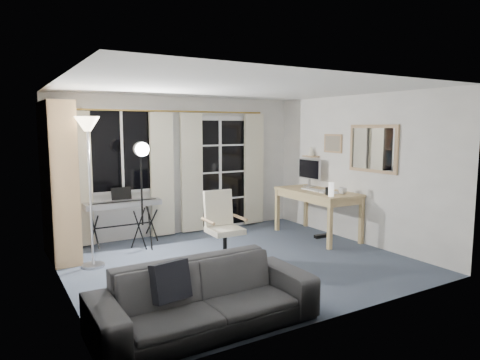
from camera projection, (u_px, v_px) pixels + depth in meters
name	position (u px, v px, depth m)	size (l,w,h in m)	color
floor	(238.00, 263.00, 6.00)	(4.50, 4.00, 0.02)	#3D495A
window	(121.00, 151.00, 6.96)	(1.20, 0.08, 1.40)	white
french_door	(219.00, 174.00, 7.93)	(1.32, 0.09, 2.11)	white
curtains	(176.00, 173.00, 7.39)	(3.60, 0.07, 2.13)	gold
bookshelf	(56.00, 186.00, 6.02)	(0.38, 1.05, 2.24)	tan
torchiere_lamp	(88.00, 147.00, 5.61)	(0.38, 0.38, 2.02)	#B2B2B7
keyboard_piano	(123.00, 205.00, 6.79)	(1.19, 0.58, 0.86)	black
studio_light	(141.00, 162.00, 6.42)	(0.32, 0.34, 1.70)	black
office_chair	(221.00, 220.00, 5.94)	(0.67, 0.70, 1.01)	black
desk	(317.00, 196.00, 7.31)	(0.78, 1.52, 0.81)	tan
monitor	(309.00, 170.00, 7.75)	(0.20, 0.58, 0.50)	silver
desk_clutter	(323.00, 203.00, 7.08)	(0.48, 0.91, 1.02)	white
mug	(343.00, 190.00, 6.92)	(0.13, 0.10, 0.13)	silver
wall_mirror	(373.00, 149.00, 6.63)	(0.04, 0.94, 0.74)	tan
framed_print	(333.00, 143.00, 7.39)	(0.03, 0.42, 0.32)	tan
wall_shelf	(311.00, 153.00, 7.81)	(0.16, 0.30, 0.18)	tan
sofa	(205.00, 286.00, 3.98)	(2.11, 0.63, 0.82)	#323235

